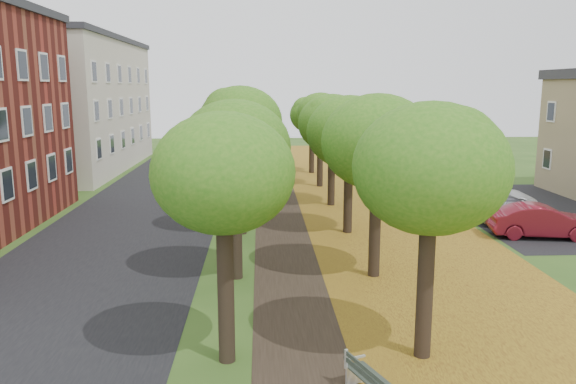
{
  "coord_description": "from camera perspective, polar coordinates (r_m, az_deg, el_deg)",
  "views": [
    {
      "loc": [
        -1.35,
        -12.7,
        6.56
      ],
      "look_at": [
        -0.28,
        8.8,
        2.5
      ],
      "focal_mm": 35.0,
      "sensor_mm": 36.0,
      "label": 1
    }
  ],
  "objects": [
    {
      "name": "car_grey",
      "position": [
        30.01,
        21.52,
        -1.5
      ],
      "size": [
        4.25,
        1.75,
        1.23
      ],
      "primitive_type": "imported",
      "rotation": [
        0.0,
        0.0,
        1.58
      ],
      "color": "#2E2E33",
      "rests_on": "ground"
    },
    {
      "name": "parking_lot",
      "position": [
        32.98,
        23.99,
        -1.73
      ],
      "size": [
        9.0,
        16.0,
        0.01
      ],
      "primitive_type": "cube",
      "color": "black",
      "rests_on": "ground"
    },
    {
      "name": "tree_row_west",
      "position": [
        27.78,
        -4.63,
        6.62
      ],
      "size": [
        3.48,
        33.48,
        6.14
      ],
      "color": "black",
      "rests_on": "ground"
    },
    {
      "name": "car_red",
      "position": [
        27.09,
        24.38,
        -2.72
      ],
      "size": [
        4.62,
        2.23,
        1.46
      ],
      "primitive_type": "imported",
      "rotation": [
        0.0,
        0.0,
        1.41
      ],
      "color": "maroon",
      "rests_on": "ground"
    },
    {
      "name": "street_asphalt",
      "position": [
        29.12,
        -14.98,
        -2.7
      ],
      "size": [
        8.0,
        70.0,
        0.01
      ],
      "primitive_type": "cube",
      "color": "black",
      "rests_on": "ground"
    },
    {
      "name": "ground",
      "position": [
        14.36,
        2.99,
        -16.52
      ],
      "size": [
        120.0,
        120.0,
        0.0
      ],
      "primitive_type": "plane",
      "color": "#2D4C19",
      "rests_on": "ground"
    },
    {
      "name": "building_cream",
      "position": [
        48.33,
        -21.99,
        8.31
      ],
      "size": [
        10.3,
        20.3,
        10.4
      ],
      "color": "beige",
      "rests_on": "ground"
    },
    {
      "name": "tree_row_east",
      "position": [
        28.05,
        5.29,
        6.65
      ],
      "size": [
        3.48,
        33.48,
        6.14
      ],
      "color": "black",
      "rests_on": "ground"
    },
    {
      "name": "leaf_verge",
      "position": [
        29.17,
        9.81,
        -2.47
      ],
      "size": [
        7.5,
        70.0,
        0.01
      ],
      "primitive_type": "cube",
      "color": "#A6831E",
      "rests_on": "ground"
    },
    {
      "name": "car_white",
      "position": [
        32.35,
        19.68,
        -0.4
      ],
      "size": [
        5.39,
        3.41,
        1.39
      ],
      "primitive_type": "imported",
      "rotation": [
        0.0,
        0.0,
        1.33
      ],
      "color": "silver",
      "rests_on": "ground"
    },
    {
      "name": "bench",
      "position": [
        12.53,
        8.75,
        -18.67
      ],
      "size": [
        1.15,
        1.87,
        0.85
      ],
      "rotation": [
        0.0,
        0.0,
        1.95
      ],
      "color": "#273128",
      "rests_on": "ground"
    },
    {
      "name": "footpath",
      "position": [
        28.5,
        -0.06,
        -2.62
      ],
      "size": [
        3.2,
        70.0,
        0.01
      ],
      "primitive_type": "cube",
      "color": "black",
      "rests_on": "ground"
    },
    {
      "name": "car_silver",
      "position": [
        28.49,
        22.93,
        -2.18
      ],
      "size": [
        4.04,
        2.93,
        1.28
      ],
      "primitive_type": "imported",
      "rotation": [
        0.0,
        0.0,
        1.14
      ],
      "color": "#A1A1A5",
      "rests_on": "ground"
    }
  ]
}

